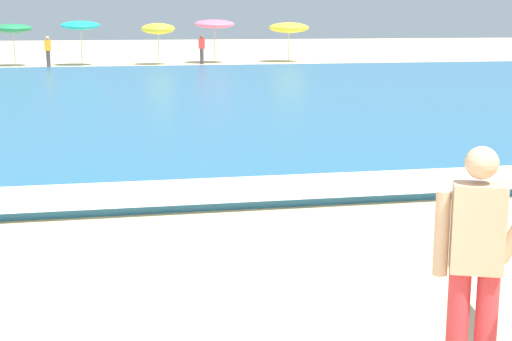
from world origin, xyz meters
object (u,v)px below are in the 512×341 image
Objects in this scene: beach_umbrella_3 at (80,25)px; beach_umbrella_6 at (289,28)px; beachgoer_near_row_left at (48,51)px; beach_umbrella_4 at (158,29)px; beach_umbrella_5 at (215,24)px; beach_umbrella_2 at (13,28)px; beachgoer_near_row_mid at (202,48)px.

beach_umbrella_3 is 11.51m from beach_umbrella_6.
beachgoer_near_row_left is (-13.08, -2.29, -1.07)m from beach_umbrella_6.
beach_umbrella_4 is at bearing 11.66° from beachgoer_near_row_left.
beach_umbrella_5 is 1.07× the size of beach_umbrella_6.
beach_umbrella_5 reaches higher than beach_umbrella_3.
beach_umbrella_6 is (7.44, 1.13, 0.02)m from beach_umbrella_4.
beach_umbrella_4 is 5.86m from beachgoer_near_row_left.
beach_umbrella_2 is 2.58m from beachgoer_near_row_left.
beach_umbrella_5 reaches higher than beachgoer_near_row_left.
beach_umbrella_2 is 0.90× the size of beach_umbrella_5.
beachgoer_near_row_left is at bearing -172.20° from beachgoer_near_row_mid.
beach_umbrella_4 reaches higher than beach_umbrella_2.
beachgoer_near_row_left is at bearing -170.07° from beach_umbrella_6.
beach_umbrella_6 is at bearing 3.05° from beach_umbrella_2.
beach_umbrella_5 reaches higher than beachgoer_near_row_mid.
beach_umbrella_3 is at bearing 40.20° from beachgoer_near_row_left.
beach_umbrella_4 is (7.44, -0.33, -0.03)m from beach_umbrella_2.
beach_umbrella_6 is (4.27, 0.12, -0.22)m from beach_umbrella_5.
beach_umbrella_2 is at bearing 177.59° from beachgoer_near_row_mid.
beach_umbrella_4 is at bearing -162.46° from beach_umbrella_5.
beach_umbrella_6 is at bearing 1.65° from beach_umbrella_5.
beach_umbrella_2 is 3.41m from beach_umbrella_3.
beach_umbrella_4 reaches higher than beachgoer_near_row_mid.
beach_umbrella_2 is 0.99× the size of beach_umbrella_4.
beachgoer_near_row_mid is at bearing -166.82° from beach_umbrella_6.
beach_umbrella_3 reaches higher than beach_umbrella_6.
beach_umbrella_2 reaches higher than beachgoer_near_row_mid.
beach_umbrella_6 is at bearing 9.93° from beachgoer_near_row_left.
beach_umbrella_6 is 1.44× the size of beachgoer_near_row_mid.
beach_umbrella_2 is 7.44m from beach_umbrella_4.
beach_umbrella_3 is 2.45m from beachgoer_near_row_left.
beach_umbrella_3 reaches higher than beachgoer_near_row_left.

